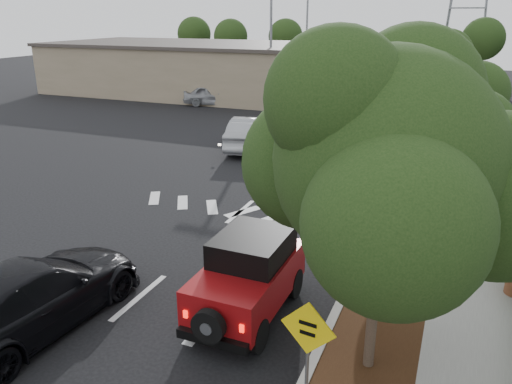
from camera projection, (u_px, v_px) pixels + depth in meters
The scene contains 17 objects.
ground at pixel (139, 297), 12.08m from camera, with size 120.00×120.00×0.00m, color black.
curb at pixel (399, 176), 20.85m from camera, with size 0.20×70.00×0.15m, color #9E9B93.
planting_strip at pixel (424, 179), 20.49m from camera, with size 1.80×70.00×0.12m, color black.
sidewalk at pixel (474, 185), 19.81m from camera, with size 2.00×70.00×0.12m, color gray.
commercial_building at pixel (185, 68), 43.25m from camera, with size 22.00×12.00×4.00m, color gray.
transmission_tower at pixel (458, 80), 51.71m from camera, with size 7.00×4.00×28.00m, color slate, non-canonical shape.
street_tree_near at pixel (367, 369), 9.63m from camera, with size 3.80×3.80×5.92m, color black, non-canonical shape.
street_tree_mid at pixel (409, 231), 15.73m from camera, with size 3.20×3.20×5.32m, color black, non-canonical shape.
street_tree_far at pixel (426, 174), 21.39m from camera, with size 3.40×3.40×5.62m, color black, non-canonical shape.
light_pole_a at pixel (270, 106), 37.04m from camera, with size 2.00×0.22×9.00m, color slate, non-canonical shape.
light_pole_b at pixel (305, 85), 47.84m from camera, with size 2.00×0.22×9.00m, color slate, non-canonical shape.
red_jeep at pixel (251, 274), 11.24m from camera, with size 1.68×3.69×1.87m.
silver_suv_ahead at pixel (336, 149), 22.62m from camera, with size 2.25×4.87×1.35m, color #93949A.
black_suv_oncoming at pixel (31, 296), 10.68m from camera, with size 2.19×5.38×1.56m, color black.
silver_sedan_oncoming at pixel (251, 133), 25.12m from camera, with size 1.73×4.95×1.63m, color #989A9F.
parked_suv at pixel (214, 95), 37.08m from camera, with size 1.79×4.46×1.52m, color #97999E.
speed_hump_sign at pixel (308, 341), 8.13m from camera, with size 0.97×0.14×2.07m.
Camera 1 is at (6.62, -8.64, 6.48)m, focal length 35.00 mm.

